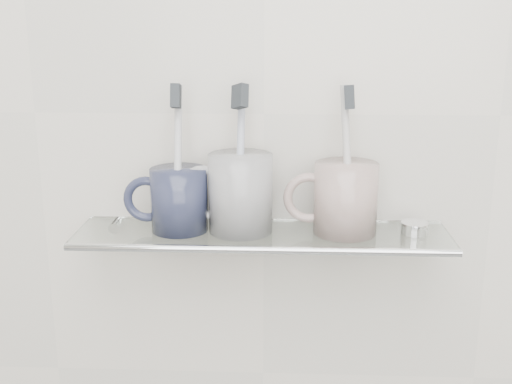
# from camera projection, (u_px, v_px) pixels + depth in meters

# --- Properties ---
(wall_back) EXTENTS (2.50, 0.00, 2.50)m
(wall_back) POSITION_uv_depth(u_px,v_px,m) (264.00, 114.00, 0.88)
(wall_back) COLOR beige
(wall_back) RESTS_ON ground
(shelf_glass) EXTENTS (0.50, 0.12, 0.01)m
(shelf_glass) POSITION_uv_depth(u_px,v_px,m) (262.00, 235.00, 0.86)
(shelf_glass) COLOR silver
(shelf_glass) RESTS_ON wall_back
(shelf_rail) EXTENTS (0.50, 0.01, 0.01)m
(shelf_rail) POSITION_uv_depth(u_px,v_px,m) (261.00, 250.00, 0.81)
(shelf_rail) COLOR silver
(shelf_rail) RESTS_ON shelf_glass
(bracket_left) EXTENTS (0.02, 0.03, 0.02)m
(bracket_left) POSITION_uv_depth(u_px,v_px,m) (117.00, 229.00, 0.92)
(bracket_left) COLOR silver
(bracket_left) RESTS_ON wall_back
(bracket_right) EXTENTS (0.02, 0.03, 0.02)m
(bracket_right) POSITION_uv_depth(u_px,v_px,m) (413.00, 234.00, 0.90)
(bracket_right) COLOR silver
(bracket_right) RESTS_ON wall_back
(mug_left) EXTENTS (0.08, 0.08, 0.09)m
(mug_left) POSITION_uv_depth(u_px,v_px,m) (179.00, 200.00, 0.86)
(mug_left) COLOR #22283E
(mug_left) RESTS_ON shelf_glass
(mug_left_handle) EXTENTS (0.06, 0.01, 0.06)m
(mug_left_handle) POSITION_uv_depth(u_px,v_px,m) (147.00, 199.00, 0.86)
(mug_left_handle) COLOR #22283E
(mug_left_handle) RESTS_ON mug_left
(toothbrush_left) EXTENTS (0.01, 0.05, 0.19)m
(toothbrush_left) POSITION_uv_depth(u_px,v_px,m) (178.00, 157.00, 0.84)
(toothbrush_left) COLOR silver
(toothbrush_left) RESTS_ON mug_left
(bristles_left) EXTENTS (0.01, 0.03, 0.03)m
(bristles_left) POSITION_uv_depth(u_px,v_px,m) (176.00, 96.00, 0.82)
(bristles_left) COLOR #262A2E
(bristles_left) RESTS_ON toothbrush_left
(mug_center) EXTENTS (0.10, 0.10, 0.11)m
(mug_center) POSITION_uv_depth(u_px,v_px,m) (241.00, 193.00, 0.85)
(mug_center) COLOR white
(mug_center) RESTS_ON shelf_glass
(mug_center_handle) EXTENTS (0.08, 0.01, 0.08)m
(mug_center_handle) POSITION_uv_depth(u_px,v_px,m) (204.00, 193.00, 0.85)
(mug_center_handle) COLOR white
(mug_center_handle) RESTS_ON mug_center
(toothbrush_center) EXTENTS (0.02, 0.08, 0.18)m
(toothbrush_center) POSITION_uv_depth(u_px,v_px,m) (240.00, 158.00, 0.84)
(toothbrush_center) COLOR #8B96B3
(toothbrush_center) RESTS_ON mug_center
(bristles_center) EXTENTS (0.02, 0.03, 0.04)m
(bristles_center) POSITION_uv_depth(u_px,v_px,m) (240.00, 96.00, 0.82)
(bristles_center) COLOR #262A2E
(bristles_center) RESTS_ON toothbrush_center
(mug_right) EXTENTS (0.10, 0.10, 0.09)m
(mug_right) POSITION_uv_depth(u_px,v_px,m) (346.00, 198.00, 0.85)
(mug_right) COLOR silver
(mug_right) RESTS_ON shelf_glass
(mug_right_handle) EXTENTS (0.07, 0.01, 0.07)m
(mug_right_handle) POSITION_uv_depth(u_px,v_px,m) (309.00, 198.00, 0.85)
(mug_right_handle) COLOR silver
(mug_right_handle) RESTS_ON mug_right
(toothbrush_right) EXTENTS (0.02, 0.03, 0.19)m
(toothbrush_right) POSITION_uv_depth(u_px,v_px,m) (347.00, 159.00, 0.83)
(toothbrush_right) COLOR #B9B3A8
(toothbrush_right) RESTS_ON mug_right
(bristles_right) EXTENTS (0.02, 0.03, 0.03)m
(bristles_right) POSITION_uv_depth(u_px,v_px,m) (350.00, 97.00, 0.81)
(bristles_right) COLOR #262A2E
(bristles_right) RESTS_ON toothbrush_right
(chrome_cap) EXTENTS (0.04, 0.04, 0.02)m
(chrome_cap) POSITION_uv_depth(u_px,v_px,m) (414.00, 228.00, 0.85)
(chrome_cap) COLOR silver
(chrome_cap) RESTS_ON shelf_glass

